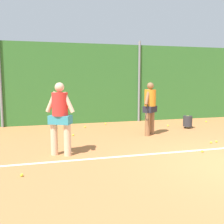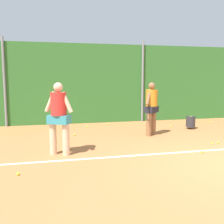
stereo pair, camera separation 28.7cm
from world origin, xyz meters
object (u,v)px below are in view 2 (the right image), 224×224
at_px(ball_hopper, 191,121).
at_px(tennis_ball_2, 74,135).
at_px(tennis_ball_8, 108,124).
at_px(tennis_ball_4, 218,142).
at_px(tennis_ball_5, 18,174).
at_px(player_midcourt, 151,106).
at_px(tennis_ball_10, 212,143).
at_px(tennis_ball_1, 171,126).
at_px(tennis_ball_7, 210,122).
at_px(player_foreground_near, 59,115).
at_px(tennis_ball_12, 202,152).
at_px(tennis_ball_0, 87,127).

bearing_deg(ball_hopper, tennis_ball_2, -177.14).
bearing_deg(tennis_ball_8, ball_hopper, -29.95).
height_order(tennis_ball_4, tennis_ball_5, same).
bearing_deg(tennis_ball_2, tennis_ball_4, -26.86).
bearing_deg(ball_hopper, player_midcourt, -158.89).
xyz_separation_m(tennis_ball_2, tennis_ball_5, (-1.49, -3.57, 0.00)).
height_order(ball_hopper, tennis_ball_10, ball_hopper).
distance_m(tennis_ball_1, tennis_ball_5, 7.04).
bearing_deg(tennis_ball_7, player_foreground_near, -152.61).
bearing_deg(tennis_ball_12, tennis_ball_4, 38.20).
distance_m(player_midcourt, tennis_ball_10, 2.35).
xyz_separation_m(player_foreground_near, tennis_ball_8, (2.23, 4.17, -1.03)).
bearing_deg(tennis_ball_5, tennis_ball_7, 32.28).
bearing_deg(tennis_ball_2, tennis_ball_10, -28.69).
height_order(player_midcourt, ball_hopper, player_midcourt).
bearing_deg(tennis_ball_2, player_midcourt, -11.34).
height_order(tennis_ball_4, tennis_ball_8, same).
bearing_deg(player_midcourt, tennis_ball_2, -53.50).
xyz_separation_m(tennis_ball_1, tennis_ball_5, (-5.52, -4.37, 0.00)).
bearing_deg(tennis_ball_8, player_midcourt, -68.01).
bearing_deg(tennis_ball_8, tennis_ball_5, -119.60).
relative_size(player_midcourt, tennis_ball_0, 28.04).
relative_size(ball_hopper, tennis_ball_4, 7.78).
height_order(tennis_ball_7, tennis_ball_12, same).
height_order(tennis_ball_4, tennis_ball_12, same).
relative_size(ball_hopper, tennis_ball_12, 7.78).
bearing_deg(tennis_ball_1, tennis_ball_2, -168.76).
relative_size(tennis_ball_7, tennis_ball_12, 1.00).
relative_size(player_foreground_near, tennis_ball_2, 28.65).
distance_m(tennis_ball_8, tennis_ball_12, 5.13).
xyz_separation_m(tennis_ball_0, tennis_ball_12, (2.48, -4.41, 0.00)).
bearing_deg(tennis_ball_0, ball_hopper, -17.03).
bearing_deg(player_midcourt, tennis_ball_8, -110.17).
height_order(tennis_ball_8, tennis_ball_12, same).
bearing_deg(tennis_ball_4, player_foreground_near, -178.80).
distance_m(tennis_ball_1, tennis_ball_8, 2.65).
relative_size(ball_hopper, tennis_ball_7, 7.78).
xyz_separation_m(player_foreground_near, tennis_ball_1, (4.62, 3.03, -1.03)).
xyz_separation_m(tennis_ball_0, tennis_ball_10, (3.32, -3.61, 0.00)).
xyz_separation_m(player_midcourt, tennis_ball_12, (0.50, -2.45, -1.00)).
distance_m(tennis_ball_0, tennis_ball_8, 1.10).
distance_m(player_foreground_near, tennis_ball_0, 4.01).
bearing_deg(tennis_ball_4, tennis_ball_0, 134.85).
relative_size(tennis_ball_7, tennis_ball_10, 1.00).
distance_m(tennis_ball_7, tennis_ball_10, 4.10).
xyz_separation_m(player_midcourt, tennis_ball_10, (1.34, -1.65, -1.00)).
xyz_separation_m(tennis_ball_5, tennis_ball_12, (4.62, 0.60, 0.00)).
distance_m(player_midcourt, tennis_ball_5, 5.22).
bearing_deg(tennis_ball_7, ball_hopper, -146.59).
bearing_deg(tennis_ball_5, player_midcourt, 36.43).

